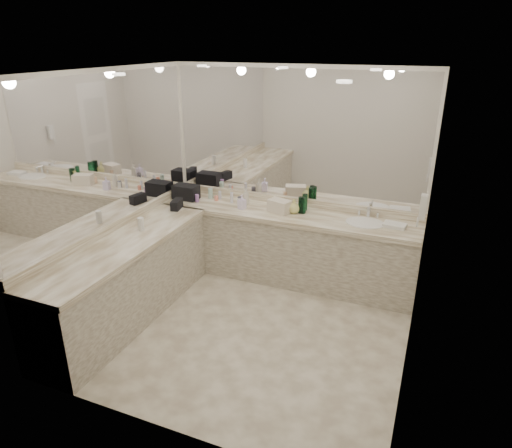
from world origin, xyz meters
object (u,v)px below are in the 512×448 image
at_px(sink, 365,223).
at_px(wall_phone, 423,207).
at_px(cream_cosmetic_case, 280,206).
at_px(soap_bottle_b, 242,202).
at_px(soap_bottle_c, 294,206).
at_px(black_toiletry_bag, 186,192).
at_px(hand_towel, 395,225).
at_px(soap_bottle_a, 246,196).

relative_size(sink, wall_phone, 1.83).
distance_m(cream_cosmetic_case, soap_bottle_b, 0.47).
distance_m(wall_phone, soap_bottle_c, 1.59).
bearing_deg(black_toiletry_bag, hand_towel, 1.01).
distance_m(black_toiletry_bag, soap_bottle_b, 0.83).
xyz_separation_m(sink, cream_cosmetic_case, (-1.03, -0.03, 0.08)).
bearing_deg(hand_towel, cream_cosmetic_case, -178.25).
relative_size(soap_bottle_b, soap_bottle_c, 1.03).
height_order(sink, wall_phone, wall_phone).
bearing_deg(soap_bottle_a, sink, -2.61).
relative_size(wall_phone, hand_towel, 0.98).
bearing_deg(soap_bottle_c, soap_bottle_b, -171.04).
xyz_separation_m(wall_phone, black_toiletry_bag, (-2.94, 0.46, -0.36)).
xyz_separation_m(cream_cosmetic_case, soap_bottle_c, (0.17, 0.03, 0.01)).
relative_size(sink, soap_bottle_b, 2.41).
bearing_deg(hand_towel, soap_bottle_c, -179.69).
xyz_separation_m(soap_bottle_a, soap_bottle_c, (0.66, -0.07, -0.02)).
xyz_separation_m(black_toiletry_bag, cream_cosmetic_case, (1.30, 0.01, -0.01)).
height_order(wall_phone, soap_bottle_b, wall_phone).
relative_size(wall_phone, black_toiletry_bag, 0.74).
relative_size(sink, hand_towel, 1.79).
height_order(sink, black_toiletry_bag, black_toiletry_bag).
relative_size(black_toiletry_bag, hand_towel, 1.31).
height_order(wall_phone, soap_bottle_c, wall_phone).
bearing_deg(sink, wall_phone, -39.57).
height_order(hand_towel, soap_bottle_b, soap_bottle_b).
distance_m(sink, hand_towel, 0.33).
relative_size(cream_cosmetic_case, soap_bottle_b, 1.48).
bearing_deg(soap_bottle_b, soap_bottle_c, 8.96).
bearing_deg(sink, hand_towel, 1.64).
relative_size(wall_phone, soap_bottle_b, 1.31).
xyz_separation_m(cream_cosmetic_case, soap_bottle_b, (-0.47, -0.07, 0.01)).
bearing_deg(cream_cosmetic_case, soap_bottle_a, -174.11).
bearing_deg(cream_cosmetic_case, soap_bottle_c, 29.14).
xyz_separation_m(wall_phone, hand_towel, (-0.28, 0.51, -0.43)).
xyz_separation_m(hand_towel, soap_bottle_b, (-1.83, -0.11, 0.07)).
height_order(soap_bottle_b, soap_bottle_c, soap_bottle_b).
distance_m(sink, soap_bottle_c, 0.86).
xyz_separation_m(wall_phone, soap_bottle_b, (-2.11, 0.40, -0.36)).
relative_size(wall_phone, soap_bottle_c, 1.35).
relative_size(sink, soap_bottle_c, 2.48).
bearing_deg(black_toiletry_bag, sink, 0.92).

